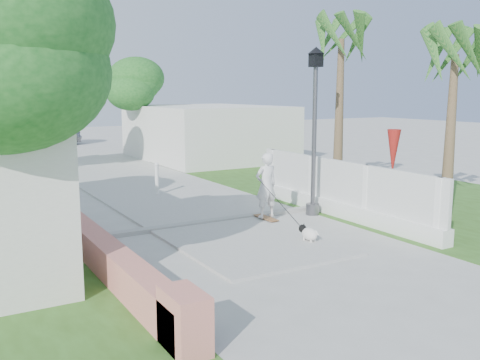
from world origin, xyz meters
TOP-DOWN VIEW (x-y plane):
  - ground at (0.00, 0.00)m, footprint 90.00×90.00m
  - path_strip at (0.00, 20.00)m, footprint 3.20×36.00m
  - curb at (0.00, 6.00)m, footprint 6.50×0.25m
  - grass_right at (7.00, 8.00)m, footprint 8.00×20.00m
  - pink_wall at (-3.30, 3.55)m, footprint 0.45×8.20m
  - lattice_fence at (3.40, 5.00)m, footprint 0.35×7.00m
  - building_right at (6.00, 18.00)m, footprint 6.00×8.00m
  - street_lamp at (2.90, 5.50)m, footprint 0.44×0.44m
  - bollard at (0.20, 10.00)m, footprint 0.14×0.14m
  - patio_umbrella at (4.80, 4.50)m, footprint 0.36×0.36m
  - tree_left_near at (-4.48, 2.98)m, footprint 3.60×3.60m
  - tree_path_left at (-2.98, 15.98)m, footprint 3.40×3.40m
  - tree_path_right at (3.22, 19.98)m, footprint 3.00×3.00m
  - palm_far at (4.60, 6.50)m, footprint 1.80×1.80m
  - palm_near at (5.40, 3.20)m, footprint 1.80×1.80m
  - skateboarder at (1.36, 5.39)m, footprint 0.61×2.41m
  - dog at (1.11, 3.35)m, footprint 0.34×0.59m
  - parked_car at (0.03, 28.79)m, footprint 4.88×2.01m

SIDE VIEW (x-z plane):
  - ground at x=0.00m, z-range 0.00..0.00m
  - grass_right at x=7.00m, z-range 0.00..0.01m
  - path_strip at x=0.00m, z-range 0.00..0.06m
  - curb at x=0.00m, z-range 0.00..0.10m
  - dog at x=1.11m, z-range 0.02..0.43m
  - pink_wall at x=-3.30m, z-range -0.09..0.71m
  - lattice_fence at x=3.40m, z-range -0.21..1.29m
  - bollard at x=0.20m, z-range 0.04..1.13m
  - parked_car at x=0.03m, z-range 0.00..1.65m
  - skateboarder at x=1.36m, z-range 0.02..1.79m
  - building_right at x=6.00m, z-range 0.00..2.60m
  - patio_umbrella at x=4.80m, z-range 0.54..2.84m
  - street_lamp at x=2.90m, z-range 0.21..4.65m
  - tree_path_right at x=3.22m, z-range 1.10..5.89m
  - tree_path_left at x=-2.98m, z-range 1.21..6.43m
  - tree_left_near at x=-4.48m, z-range 1.18..6.46m
  - palm_near at x=5.40m, z-range 1.60..6.30m
  - palm_far at x=4.60m, z-range 1.83..7.13m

